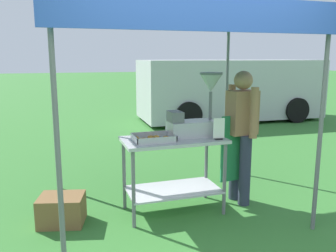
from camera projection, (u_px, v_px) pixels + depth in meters
The scene contains 9 objects.
ground_plane at pixel (109, 132), 8.46m from camera, with size 70.00×70.00×0.00m, color #33702D.
stall_canopy at pixel (171, 20), 3.82m from camera, with size 2.69×2.23×2.25m.
donut_cart at pixel (173, 159), 4.02m from camera, with size 1.14×0.61×0.87m.
donut_tray at pixel (153, 139), 3.85m from camera, with size 0.44×0.33×0.07m.
donut_fryer at pixel (197, 114), 4.05m from camera, with size 0.63×0.28×0.73m.
menu_sign at pixel (219, 131), 3.90m from camera, with size 0.13×0.05×0.24m.
vendor at pixel (241, 130), 4.25m from camera, with size 0.46×0.54×1.61m.
supply_crate at pixel (62, 210), 3.81m from camera, with size 0.54×0.48×0.31m.
van_silver at pixel (229, 89), 10.09m from camera, with size 5.11×2.23×1.69m.
Camera 1 is at (-1.20, -2.31, 1.76)m, focal length 37.92 mm.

